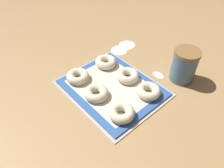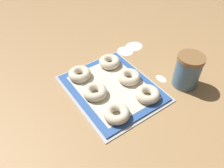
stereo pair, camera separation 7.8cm
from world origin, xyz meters
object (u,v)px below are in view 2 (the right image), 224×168
bagel_back_right (147,94)px  flour_canister (188,71)px  baking_tray (112,88)px  bagel_front_center (95,92)px  bagel_front_left (80,74)px  bagel_front_right (117,113)px  bagel_back_center (129,77)px  bagel_back_left (110,62)px

bagel_back_right → flour_canister: (0.03, 0.20, 0.05)m
baking_tray → bagel_front_center: size_ratio=4.14×
flour_canister → bagel_front_left: bearing=-129.1°
bagel_front_right → flour_canister: (0.02, 0.36, 0.05)m
baking_tray → bagel_back_center: bearing=86.3°
baking_tray → bagel_front_right: bearing=-28.9°
baking_tray → bagel_front_left: bagel_front_left is taller
flour_canister → bagel_back_right: bearing=-97.3°
bagel_front_left → bagel_back_center: bearing=49.7°
baking_tray → bagel_front_right: 0.16m
baking_tray → bagel_front_center: 0.09m
baking_tray → bagel_back_center: 0.09m
bagel_back_right → flour_canister: bearing=82.7°
bagel_front_center → bagel_front_left: bearing=178.7°
bagel_front_left → bagel_front_right: (0.27, 0.00, 0.00)m
bagel_back_left → flour_canister: size_ratio=0.68×
bagel_back_right → bagel_back_left: bearing=-178.9°
bagel_back_left → bagel_back_center: bearing=3.4°
baking_tray → bagel_back_right: 0.16m
bagel_front_center → flour_canister: flour_canister is taller
bagel_back_right → bagel_front_center: bearing=-128.8°
bagel_back_center → bagel_back_right: size_ratio=1.00×
bagel_front_right → bagel_back_left: bearing=150.2°
bagel_back_left → bagel_back_right: 0.26m
baking_tray → bagel_front_left: bearing=-149.5°
bagel_back_left → bagel_front_right: bearing=-29.8°
bagel_front_center → flour_canister: (0.16, 0.36, 0.05)m
baking_tray → bagel_back_right: size_ratio=4.14×
bagel_back_left → bagel_back_right: (0.26, 0.00, 0.00)m
bagel_front_right → bagel_back_right: 0.16m
bagel_front_center → bagel_back_left: size_ratio=1.00×
baking_tray → bagel_front_center: bearing=-92.1°
bagel_front_left → bagel_front_center: bearing=-1.3°
bagel_front_center → bagel_back_left: same height
baking_tray → bagel_front_left: 0.16m
bagel_back_left → bagel_back_center: 0.14m
bagel_front_center → bagel_back_center: (0.01, 0.17, 0.00)m
bagel_back_right → flour_canister: 0.20m
bagel_back_center → flour_canister: size_ratio=0.68×
bagel_front_center → flour_canister: bearing=66.3°
bagel_front_center → bagel_back_right: size_ratio=1.00×
bagel_back_center → bagel_front_center: bearing=-92.9°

